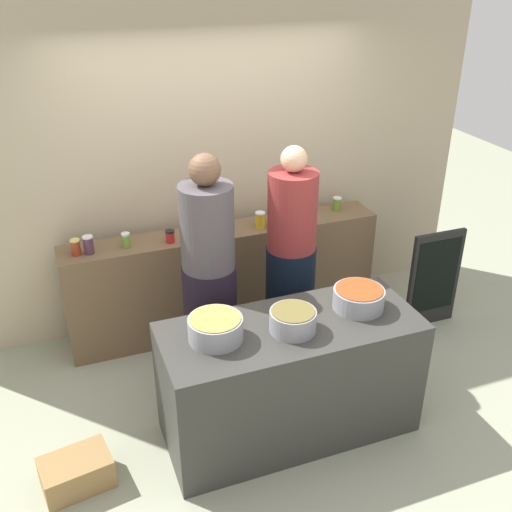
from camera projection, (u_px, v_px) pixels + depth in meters
name	position (u px, v px, depth m)	size (l,w,h in m)	color
ground	(272.00, 400.00, 4.46)	(12.00, 12.00, 0.00)	gray
storefront_wall	(210.00, 151.00, 4.96)	(4.80, 0.12, 3.00)	tan
display_shelf	(226.00, 278.00, 5.15)	(2.70, 0.36, 0.93)	brown
prep_table	(290.00, 379.00, 4.01)	(1.70, 0.70, 0.87)	#32322E
preserve_jar_0	(76.00, 247.00, 4.51)	(0.07, 0.07, 0.13)	#96331A
preserve_jar_1	(89.00, 245.00, 4.53)	(0.08, 0.08, 0.15)	#4F2D44
preserve_jar_2	(126.00, 240.00, 4.63)	(0.07, 0.07, 0.12)	olive
preserve_jar_3	(170.00, 236.00, 4.71)	(0.07, 0.07, 0.10)	red
preserve_jar_4	(198.00, 231.00, 4.81)	(0.08, 0.08, 0.10)	yellow
preserve_jar_5	(209.00, 224.00, 4.90)	(0.07, 0.07, 0.11)	red
preserve_jar_6	(260.00, 220.00, 4.95)	(0.09, 0.09, 0.14)	gold
preserve_jar_7	(275.00, 218.00, 5.00)	(0.09, 0.09, 0.12)	#699B35
preserve_jar_8	(299.00, 209.00, 5.16)	(0.08, 0.08, 0.13)	brown
preserve_jar_9	(337.00, 204.00, 5.28)	(0.07, 0.07, 0.12)	olive
cooking_pot_left	(216.00, 329.00, 3.64)	(0.34, 0.34, 0.15)	gray
cooking_pot_center	(293.00, 321.00, 3.73)	(0.30, 0.30, 0.15)	gray
cooking_pot_right	(359.00, 298.00, 3.96)	(0.34, 0.34, 0.14)	gray
cook_with_tongs	(210.00, 287.00, 4.30)	(0.39, 0.39, 1.83)	black
cook_in_cap	(291.00, 268.00, 4.60)	(0.39, 0.39, 1.79)	black
bread_crate	(77.00, 472.00, 3.71)	(0.42, 0.28, 0.21)	olive
chalkboard_sign	(434.00, 279.00, 5.17)	(0.49, 0.05, 0.90)	black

